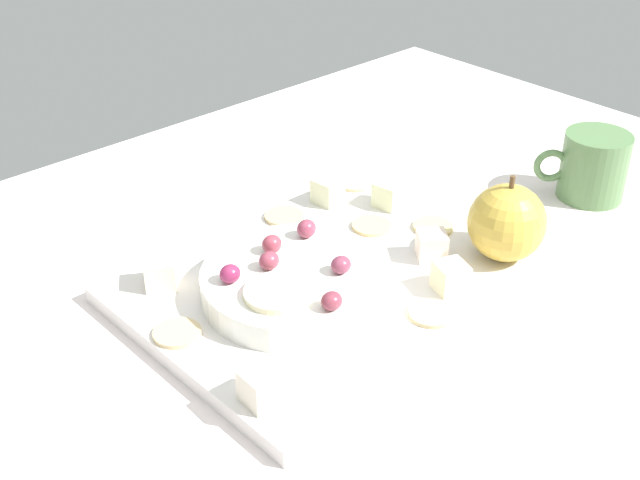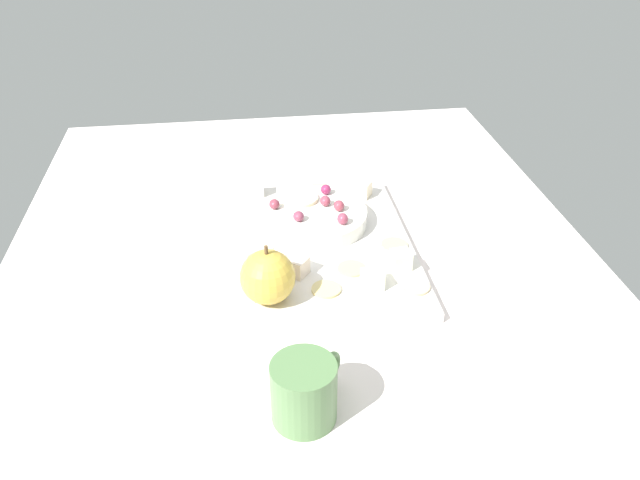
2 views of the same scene
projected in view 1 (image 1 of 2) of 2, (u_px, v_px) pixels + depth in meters
The scene contains 25 objects.
table at pixel (368, 313), 81.72cm from camera, with size 117.10×93.11×4.47cm, color silver.
platter at pixel (343, 277), 81.51cm from camera, with size 39.72×28.86×1.63cm, color silver.
serving_dish at pixel (296, 284), 76.89cm from camera, with size 17.60×17.60×2.55cm, color white.
apple_whole at pixel (507, 223), 81.32cm from camera, with size 7.67×7.67×7.67cm, color gold.
apple_stem at pixel (512, 182), 79.02cm from camera, with size 0.50×0.50×1.20cm, color brown.
cheese_cube_0 at pixel (261, 387), 64.55cm from camera, with size 2.79×2.79×2.79cm, color #EDE2CA.
cheese_cube_1 at pixel (389, 194), 91.46cm from camera, with size 2.79×2.79×2.79cm, color #EFF4C3.
cheese_cube_2 at pixel (328, 191), 92.21cm from camera, with size 2.79×2.79×2.79cm, color #EAEEC1.
cheese_cube_3 at pixel (451, 277), 77.57cm from camera, with size 2.79×2.79×2.79cm, color #F9ECBE.
cheese_cube_4 at pixel (432, 246), 82.30cm from camera, with size 2.79×2.79×2.79cm, color #F9E2D0.
cheese_cube_5 at pixel (160, 273), 78.15cm from camera, with size 2.79×2.79×2.79cm, color #F7E3BE.
cracker_0 at pixel (433, 227), 87.82cm from camera, with size 4.21×4.21×0.40cm, color #D9C481.
cracker_1 at pixel (372, 226), 88.00cm from camera, with size 4.21×4.21×0.40cm, color #DDBA7F.
cracker_2 at pixel (284, 216), 89.73cm from camera, with size 4.21×4.21×0.40cm, color #D9B781.
cracker_3 at pixel (355, 183), 96.44cm from camera, with size 4.21×4.21×0.40cm, color #D1B88D.
cracker_4 at pixel (428, 316), 74.45cm from camera, with size 4.21×4.21×0.40cm, color beige.
cracker_5 at pixel (177, 333), 72.31cm from camera, with size 4.21×4.21×0.40cm, color #D3B985.
grape_0 at pixel (332, 301), 70.97cm from camera, with size 1.95×1.76×1.60cm, color brown.
grape_1 at pixel (338, 263), 76.02cm from camera, with size 1.95×1.76×1.61cm, color #863950.
grape_2 at pixel (230, 274), 74.45cm from camera, with size 1.95×1.76×1.69cm, color #8F274F.
grape_3 at pixel (272, 244), 78.69cm from camera, with size 1.95×1.76×1.76cm, color #973A49.
grape_4 at pixel (306, 229), 81.10cm from camera, with size 1.95×1.76×1.82cm, color #923B50.
grape_5 at pixel (269, 261), 76.32cm from camera, with size 1.95×1.76×1.68cm, color #933B4D.
apple_slice_0 at pixel (277, 293), 72.81cm from camera, with size 5.92×5.92×0.60cm, color beige.
cup at pixel (593, 166), 95.52cm from camera, with size 8.95×8.95×7.75cm.
Camera 1 is at (48.33, 45.54, 50.61)cm, focal length 47.18 mm.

